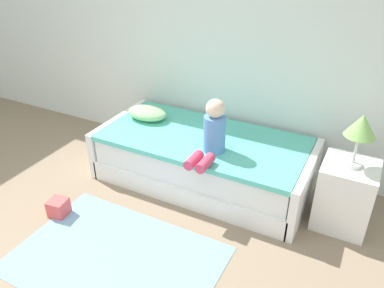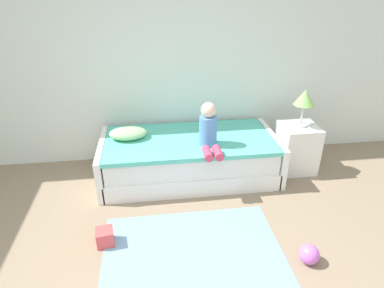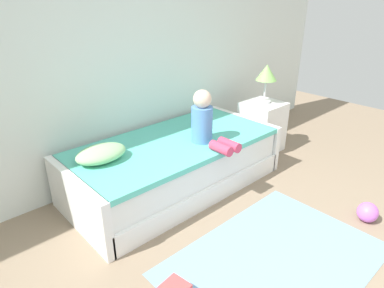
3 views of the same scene
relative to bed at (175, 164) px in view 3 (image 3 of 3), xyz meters
name	(u,v)px [view 3 (image 3 of 3)]	position (x,y,z in m)	size (l,w,h in m)	color
wall_rear	(82,36)	(-0.52, 0.60, 1.20)	(7.20, 0.10, 2.90)	silver
bed	(175,164)	(0.00, 0.00, 0.00)	(2.11, 1.00, 0.50)	white
nightstand	(262,126)	(1.35, -0.04, 0.05)	(0.44, 0.44, 0.60)	white
table_lamp	(267,75)	(1.35, -0.04, 0.69)	(0.24, 0.24, 0.45)	silver
child_figure	(206,122)	(0.19, -0.23, 0.46)	(0.20, 0.51, 0.50)	#598CD1
pillow	(101,154)	(-0.71, 0.10, 0.32)	(0.44, 0.30, 0.13)	#99CC8C
toy_ball	(368,212)	(0.84, -1.55, -0.16)	(0.17, 0.17, 0.17)	#CC66D8
area_rug	(275,260)	(-0.13, -1.30, -0.24)	(1.60, 1.10, 0.01)	#7AA8CC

